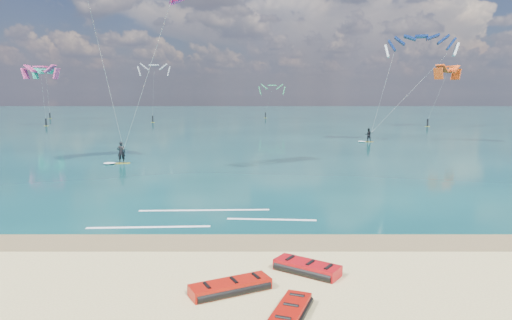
{
  "coord_description": "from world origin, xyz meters",
  "views": [
    {
      "loc": [
        4.47,
        -15.48,
        6.2
      ],
      "look_at": [
        4.47,
        8.0,
        2.76
      ],
      "focal_mm": 32.0,
      "sensor_mm": 36.0,
      "label": 1
    }
  ],
  "objects": [
    {
      "name": "kitesurfer_far",
      "position": [
        21.53,
        40.69,
        7.55
      ],
      "size": [
        12.08,
        6.04,
        14.43
      ],
      "rotation": [
        0.0,
        0.0,
        -0.39
      ],
      "color": "gold",
      "rests_on": "sea"
    },
    {
      "name": "shoreline_foam",
      "position": [
        1.88,
        6.59,
        0.04
      ],
      "size": [
        10.83,
        3.62,
        0.01
      ],
      "color": "white",
      "rests_on": "ground"
    },
    {
      "name": "packed_kite_right",
      "position": [
        5.42,
        -3.58,
        0.0
      ],
      "size": [
        1.82,
        2.62,
        0.39
      ],
      "primitive_type": null,
      "rotation": [
        0.0,
        0.0,
        1.22
      ],
      "color": "#A70F07",
      "rests_on": "ground"
    },
    {
      "name": "kitesurfer_main",
      "position": [
        -5.94,
        21.44,
        8.92
      ],
      "size": [
        9.85,
        9.07,
        17.12
      ],
      "rotation": [
        0.0,
        0.0,
        0.24
      ],
      "color": "yellow",
      "rests_on": "sea"
    },
    {
      "name": "distant_kites",
      "position": [
        -11.21,
        78.84,
        5.4
      ],
      "size": [
        88.2,
        33.23,
        11.78
      ],
      "color": "#C33977",
      "rests_on": "ground"
    },
    {
      "name": "ground",
      "position": [
        0.0,
        40.0,
        0.0
      ],
      "size": [
        320.0,
        320.0,
        0.0
      ],
      "primitive_type": "plane",
      "color": "tan",
      "rests_on": "ground"
    },
    {
      "name": "sea",
      "position": [
        0.0,
        104.0,
        0.02
      ],
      "size": [
        320.0,
        200.0,
        0.04
      ],
      "primitive_type": "cube",
      "color": "#0A3337",
      "rests_on": "ground"
    },
    {
      "name": "packed_kite_mid",
      "position": [
        6.25,
        -0.32,
        0.0
      ],
      "size": [
        2.77,
        2.41,
        0.44
      ],
      "primitive_type": null,
      "rotation": [
        0.0,
        0.0,
        -0.59
      ],
      "color": "#B00C11",
      "rests_on": "ground"
    },
    {
      "name": "wet_sand_strip",
      "position": [
        0.0,
        3.0,
        0.0
      ],
      "size": [
        320.0,
        2.4,
        0.01
      ],
      "primitive_type": "cube",
      "color": "brown",
      "rests_on": "ground"
    },
    {
      "name": "packed_kite_left",
      "position": [
        3.67,
        -1.88,
        0.0
      ],
      "size": [
        3.0,
        2.24,
        0.41
      ],
      "primitive_type": null,
      "rotation": [
        0.0,
        0.0,
        0.46
      ],
      "color": "#AB1409",
      "rests_on": "ground"
    }
  ]
}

